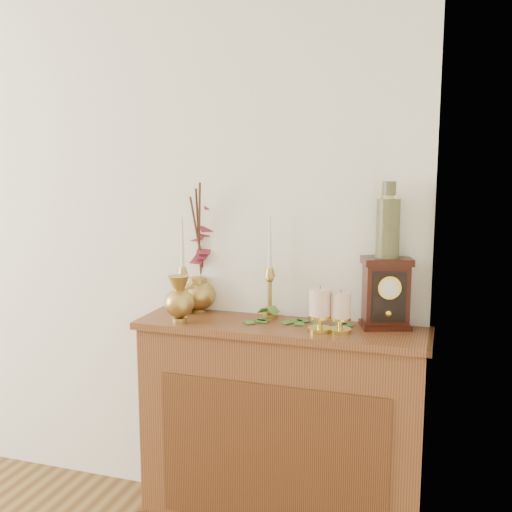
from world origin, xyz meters
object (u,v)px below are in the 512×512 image
(ginger_jar, at_px, (202,253))
(candlestick_left, at_px, (183,282))
(mantel_clock, at_px, (386,293))
(candlestick_center, at_px, (270,285))
(bud_vase, at_px, (179,300))
(ceramic_vase, at_px, (388,224))

(ginger_jar, bearing_deg, candlestick_left, -116.83)
(candlestick_left, xyz_separation_m, mantel_clock, (0.89, 0.04, 0.00))
(candlestick_center, xyz_separation_m, bud_vase, (-0.34, -0.20, -0.05))
(candlestick_left, bearing_deg, ceramic_vase, 2.86)
(ceramic_vase, bearing_deg, ginger_jar, 176.04)
(bud_vase, bearing_deg, mantel_clock, 12.78)
(bud_vase, distance_m, ceramic_vase, 0.92)
(candlestick_left, xyz_separation_m, ginger_jar, (0.05, 0.10, 0.12))
(candlestick_center, relative_size, bud_vase, 2.23)
(candlestick_left, distance_m, ceramic_vase, 0.94)
(bud_vase, relative_size, mantel_clock, 0.69)
(candlestick_center, height_order, ginger_jar, ginger_jar)
(ceramic_vase, bearing_deg, bud_vase, -167.04)
(mantel_clock, height_order, ceramic_vase, ceramic_vase)
(mantel_clock, xyz_separation_m, ceramic_vase, (-0.00, 0.00, 0.29))
(candlestick_left, height_order, candlestick_center, candlestick_center)
(bud_vase, height_order, ceramic_vase, ceramic_vase)
(ceramic_vase, bearing_deg, candlestick_left, -177.14)
(candlestick_left, relative_size, ginger_jar, 0.74)
(bud_vase, height_order, mantel_clock, mantel_clock)
(ginger_jar, height_order, mantel_clock, ginger_jar)
(candlestick_left, height_order, mantel_clock, candlestick_left)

